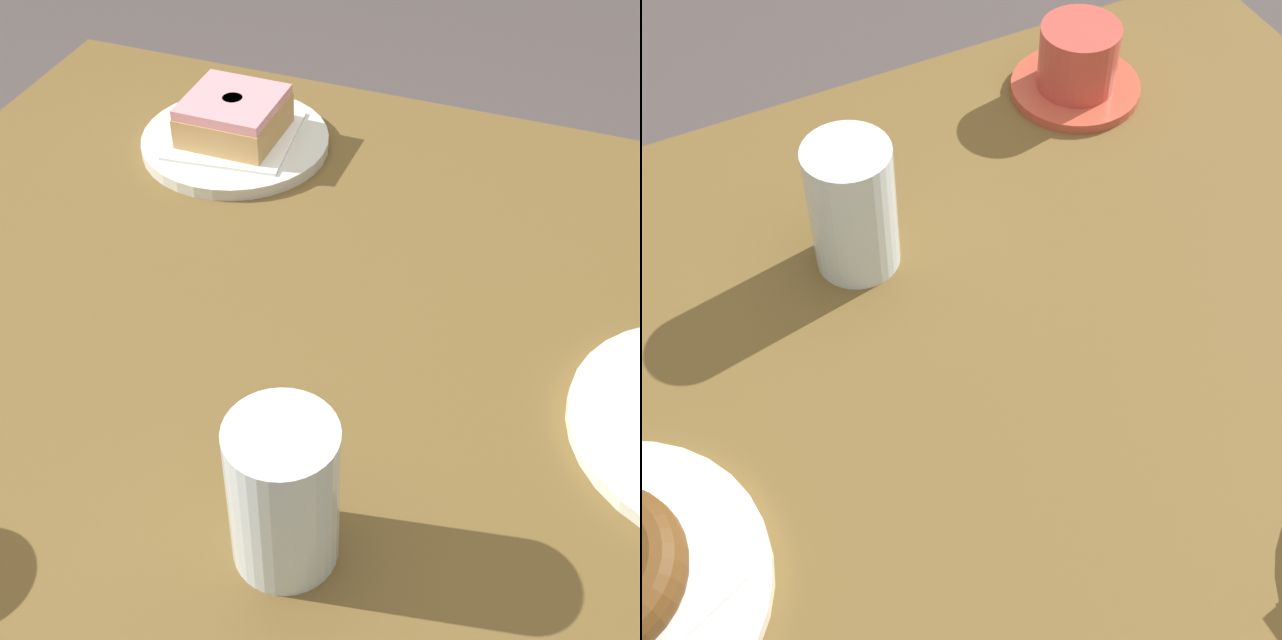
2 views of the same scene
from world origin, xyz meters
TOP-DOWN VIEW (x-y plane):
  - table at (0.00, 0.00)m, footprint 0.98×0.79m
  - water_glass at (0.01, -0.18)m, footprint 0.07×0.07m
  - coffee_cup at (-0.26, -0.29)m, footprint 0.12×0.12m

SIDE VIEW (x-z plane):
  - table at x=0.00m, z-range 0.27..0.99m
  - coffee_cup at x=-0.26m, z-range 0.72..0.79m
  - water_glass at x=0.01m, z-range 0.72..0.84m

